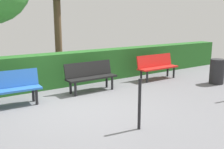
% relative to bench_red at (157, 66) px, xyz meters
% --- Properties ---
extents(ground_plane, '(17.57, 17.57, 0.00)m').
position_rel_bench_red_xyz_m(ground_plane, '(3.73, 1.05, -0.48)').
color(ground_plane, slate).
extents(bench_red, '(1.59, 0.47, 0.86)m').
position_rel_bench_red_xyz_m(bench_red, '(0.00, 0.00, 0.00)').
color(bench_red, red).
rests_on(bench_red, ground_plane).
extents(bench_black, '(1.53, 0.48, 0.86)m').
position_rel_bench_red_xyz_m(bench_black, '(2.70, 0.05, -0.00)').
color(bench_black, black).
rests_on(bench_black, ground_plane).
extents(bench_blue, '(1.51, 0.52, 0.86)m').
position_rel_bench_red_xyz_m(bench_blue, '(5.01, 0.11, -0.00)').
color(bench_blue, blue).
rests_on(bench_blue, ground_plane).
extents(hedge_row, '(13.57, 0.61, 1.04)m').
position_rel_bench_red_xyz_m(hedge_row, '(2.57, -1.05, 0.04)').
color(hedge_row, '#266023').
rests_on(hedge_row, ground_plane).
extents(railing_post_mid, '(0.06, 0.06, 1.00)m').
position_rel_bench_red_xyz_m(railing_post_mid, '(3.27, 2.92, 0.02)').
color(railing_post_mid, black).
rests_on(railing_post_mid, ground_plane).
extents(trash_bin, '(0.46, 0.46, 0.81)m').
position_rel_bench_red_xyz_m(trash_bin, '(-1.17, 1.60, -0.08)').
color(trash_bin, '#262628').
rests_on(trash_bin, ground_plane).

